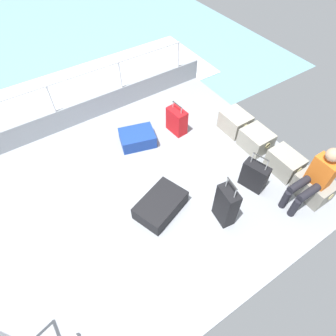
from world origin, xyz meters
name	(u,v)px	position (x,y,z in m)	size (l,w,h in m)	color
ground_plane	(149,189)	(0.00, 0.00, -0.03)	(4.40, 5.20, 0.06)	gray
gunwale_port	(93,108)	(-2.17, 0.00, 0.23)	(0.06, 5.20, 0.45)	gray
railing_port	(87,84)	(-2.17, 0.00, 0.78)	(0.04, 4.20, 1.02)	silver
sea_wake	(73,95)	(-3.60, 0.00, -0.34)	(12.00, 12.00, 0.01)	#6B99A8
cargo_crate_0	(235,122)	(-0.30, 2.12, 0.19)	(0.56, 0.43, 0.38)	#9E9989
cargo_crate_1	(256,140)	(0.27, 2.12, 0.18)	(0.55, 0.45, 0.36)	gray
cargo_crate_2	(285,163)	(0.95, 2.12, 0.19)	(0.59, 0.39, 0.38)	gray
cargo_crate_3	(313,187)	(1.55, 2.12, 0.19)	(0.59, 0.43, 0.37)	gray
passenger_seated	(315,178)	(1.55, 1.94, 0.56)	(0.34, 0.66, 1.07)	orange
suitcase_0	(137,138)	(-1.02, 0.37, 0.12)	(0.64, 0.74, 0.25)	navy
suitcase_1	(254,176)	(0.90, 1.44, 0.25)	(0.45, 0.30, 0.72)	black
suitcase_2	(226,205)	(1.10, 0.65, 0.35)	(0.37, 0.24, 0.88)	black
suitcase_3	(177,121)	(-0.89, 1.17, 0.25)	(0.41, 0.26, 0.64)	red
suitcase_4	(161,205)	(0.46, -0.07, 0.13)	(0.74, 0.91, 0.25)	black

